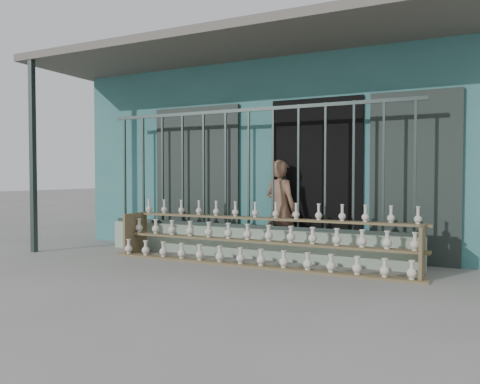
% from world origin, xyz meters
% --- Properties ---
extents(ground, '(60.00, 60.00, 0.00)m').
position_xyz_m(ground, '(0.00, 0.00, 0.00)').
color(ground, slate).
extents(workshop_building, '(7.40, 6.60, 3.21)m').
position_xyz_m(workshop_building, '(0.00, 4.23, 1.62)').
color(workshop_building, '#316969').
rests_on(workshop_building, ground).
extents(parapet_wall, '(5.00, 0.20, 0.45)m').
position_xyz_m(parapet_wall, '(0.00, 1.30, 0.23)').
color(parapet_wall, '#8AA18A').
rests_on(parapet_wall, ground).
extents(security_fence, '(5.00, 0.04, 1.80)m').
position_xyz_m(security_fence, '(-0.00, 1.30, 1.35)').
color(security_fence, '#283330').
rests_on(security_fence, parapet_wall).
extents(shelf_rack, '(4.50, 0.68, 0.85)m').
position_xyz_m(shelf_rack, '(0.33, 0.88, 0.36)').
color(shelf_rack, brown).
rests_on(shelf_rack, ground).
extents(elderly_woman, '(0.62, 0.50, 1.47)m').
position_xyz_m(elderly_woman, '(0.41, 1.55, 0.74)').
color(elderly_woman, brown).
rests_on(elderly_woman, ground).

